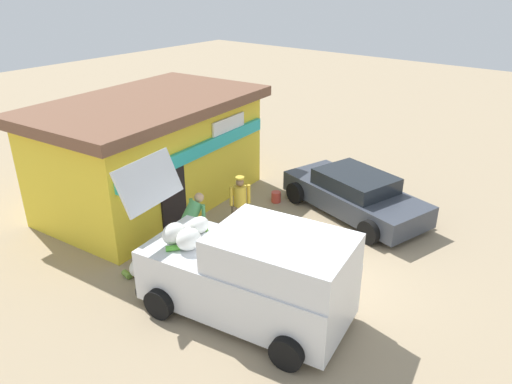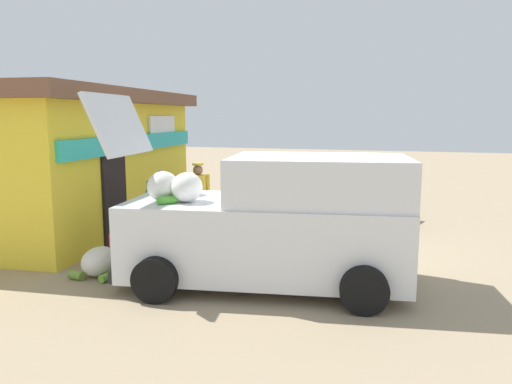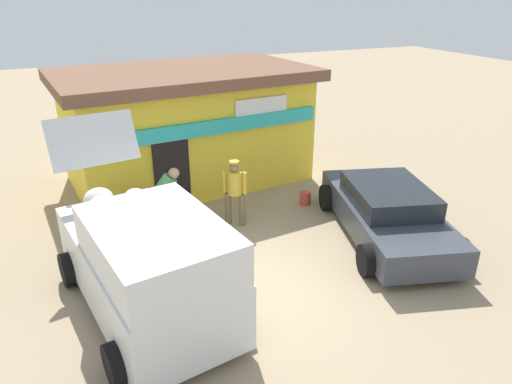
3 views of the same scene
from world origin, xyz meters
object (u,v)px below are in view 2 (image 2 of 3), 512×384
Objects in this scene: delivery_van at (276,222)px; paint_bucket at (220,210)px; parked_sedan at (310,193)px; storefront_bar at (65,159)px; vendor_standing at (198,195)px; customer_bending at (153,205)px; unloaded_banana_pile at (100,262)px.

delivery_van is 5.43m from paint_bucket.
parked_sedan is 2.38m from paint_bucket.
parked_sedan is (3.08, -5.11, -1.03)m from storefront_bar.
vendor_standing is 1.64m from customer_bending.
delivery_van reaches higher than vendor_standing.
vendor_standing is 1.79× the size of unloaded_banana_pile.
delivery_van is 3.05× the size of vendor_standing.
vendor_standing is (0.18, -3.26, -0.71)m from storefront_bar.
delivery_van is 5.45× the size of unloaded_banana_pile.
paint_bucket is at bearing 9.06° from vendor_standing.
storefront_bar is 6.20m from delivery_van.
parked_sedan is at bearing -32.55° from vendor_standing.
parked_sedan is 3.46m from vendor_standing.
delivery_van reaches higher than parked_sedan.
customer_bending reaches higher than paint_bucket.
storefront_bar is 3.47m from customer_bending.
customer_bending is 4.88× the size of paint_bucket.
delivery_van is 3.08× the size of customer_bending.
delivery_van is at bearing -112.37° from storefront_bar.
customer_bending is 3.78m from paint_bucket.
unloaded_banana_pile is at bearing 169.93° from customer_bending.
vendor_standing is at bearing -86.83° from storefront_bar.
customer_bending is (0.90, 2.62, -0.04)m from delivery_van.
unloaded_banana_pile is at bearing 99.21° from delivery_van.
delivery_van reaches higher than unloaded_banana_pile.
storefront_bar is 3.34m from vendor_standing.
customer_bending is at bearing -177.61° from paint_bucket.
parked_sedan is (5.43, 0.59, -0.40)m from delivery_van.
unloaded_banana_pile is at bearing 179.01° from paint_bucket.
parked_sedan is at bearing -69.17° from paint_bucket.
delivery_van is 2.77m from customer_bending.
parked_sedan is 2.93× the size of vendor_standing.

